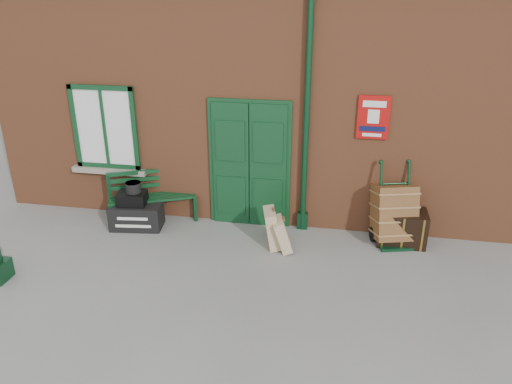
% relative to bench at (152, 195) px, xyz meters
% --- Properties ---
extents(ground, '(80.00, 80.00, 0.00)m').
position_rel_bench_xyz_m(ground, '(2.07, -1.32, -0.48)').
color(ground, gray).
rests_on(ground, ground).
extents(station_building, '(10.30, 4.30, 4.36)m').
position_rel_bench_xyz_m(station_building, '(2.06, 2.18, 1.69)').
color(station_building, brown).
rests_on(station_building, ground).
extents(bench, '(1.59, 1.07, 0.95)m').
position_rel_bench_xyz_m(bench, '(0.00, 0.00, 0.00)').
color(bench, '#103B1D').
rests_on(bench, ground).
extents(houdini_trunk, '(0.94, 0.60, 0.44)m').
position_rel_bench_xyz_m(houdini_trunk, '(-0.17, -0.37, -0.26)').
color(houdini_trunk, black).
rests_on(houdini_trunk, ground).
extents(strongbox, '(0.53, 0.41, 0.22)m').
position_rel_bench_xyz_m(strongbox, '(-0.22, -0.37, 0.08)').
color(strongbox, black).
rests_on(strongbox, houdini_trunk).
extents(hatbox, '(0.30, 0.30, 0.18)m').
position_rel_bench_xyz_m(hatbox, '(-0.19, -0.34, 0.28)').
color(hatbox, black).
rests_on(hatbox, strongbox).
extents(suitcase_back, '(0.38, 0.51, 0.66)m').
position_rel_bench_xyz_m(suitcase_back, '(2.28, -0.60, -0.15)').
color(suitcase_back, tan).
rests_on(suitcase_back, ground).
extents(suitcase_front, '(0.41, 0.48, 0.57)m').
position_rel_bench_xyz_m(suitcase_front, '(2.46, -0.70, -0.19)').
color(suitcase_front, tan).
rests_on(suitcase_front, ground).
extents(porter_trolley, '(0.81, 0.85, 1.35)m').
position_rel_bench_xyz_m(porter_trolley, '(4.23, -0.09, 0.05)').
color(porter_trolley, '#0C321A').
rests_on(porter_trolley, ground).
extents(dark_trunk, '(0.79, 0.52, 0.57)m').
position_rel_bench_xyz_m(dark_trunk, '(4.37, -0.10, -0.19)').
color(dark_trunk, black).
rests_on(dark_trunk, ground).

